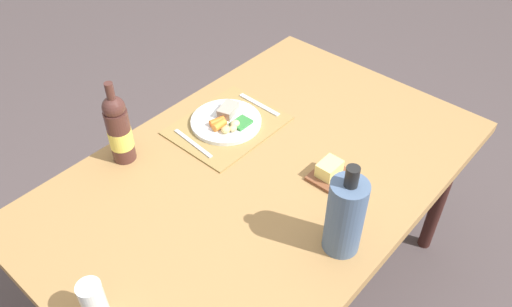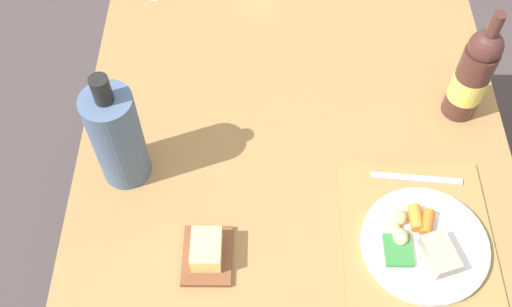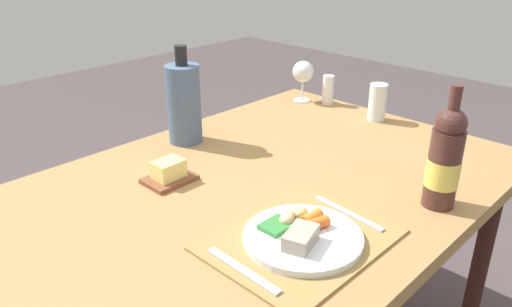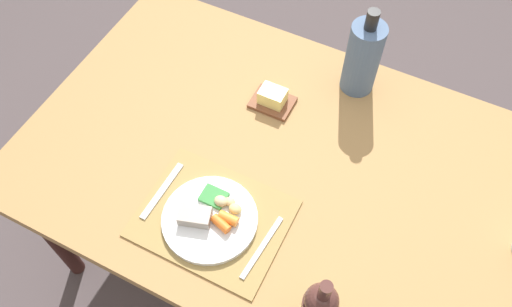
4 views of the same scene
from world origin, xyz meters
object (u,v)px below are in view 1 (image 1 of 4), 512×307
object	(u,v)px
dinner_plate	(227,121)
wine_bottle	(119,129)
fork	(259,105)
dining_table	(262,183)
cooler_bottle	(345,216)
water_tumbler	(94,303)
butter_dish	(329,171)
knife	(193,143)

from	to	relation	value
dinner_plate	wine_bottle	xyz separation A→B (m)	(0.36, -0.14, 0.10)
fork	dining_table	bearing A→B (deg)	43.72
cooler_bottle	water_tumbler	xyz separation A→B (m)	(0.59, -0.33, -0.07)
dining_table	dinner_plate	bearing A→B (deg)	-110.96
water_tumbler	butter_dish	xyz separation A→B (m)	(-0.80, 0.15, -0.03)
fork	water_tumbler	distance (m)	0.98
butter_dish	fork	bearing A→B (deg)	-108.16
fork	dinner_plate	bearing A→B (deg)	-4.25
dinner_plate	cooler_bottle	distance (m)	0.66
dining_table	wine_bottle	xyz separation A→B (m)	(0.26, -0.39, 0.19)
knife	water_tumbler	distance (m)	0.69
cooler_bottle	butter_dish	distance (m)	0.30
dining_table	knife	world-z (taller)	knife
dining_table	butter_dish	size ratio (longest dim) A/B	11.83
dinner_plate	wine_bottle	world-z (taller)	wine_bottle
dinner_plate	butter_dish	bearing A→B (deg)	93.25
water_tumbler	knife	bearing A→B (deg)	-153.74
fork	butter_dish	distance (m)	0.45
dining_table	cooler_bottle	distance (m)	0.43
wine_bottle	cooler_bottle	distance (m)	0.79
cooler_bottle	fork	bearing A→B (deg)	-119.54
knife	wine_bottle	bearing A→B (deg)	-27.61
wine_bottle	water_tumbler	world-z (taller)	wine_bottle
wine_bottle	knife	bearing A→B (deg)	147.35
butter_dish	wine_bottle	bearing A→B (deg)	-56.29
butter_dish	knife	bearing A→B (deg)	-67.52
cooler_bottle	butter_dish	world-z (taller)	cooler_bottle
fork	knife	distance (m)	0.33
dinner_plate	water_tumbler	xyz separation A→B (m)	(0.78, 0.29, 0.04)
fork	water_tumbler	world-z (taller)	water_tumbler
knife	dinner_plate	bearing A→B (deg)	-178.46
water_tumbler	cooler_bottle	bearing A→B (deg)	150.64
knife	water_tumbler	xyz separation A→B (m)	(0.62, 0.30, 0.05)
dinner_plate	butter_dish	xyz separation A→B (m)	(-0.03, 0.44, 0.01)
dining_table	fork	distance (m)	0.36
dinner_plate	wine_bottle	size ratio (longest dim) A/B	0.85
fork	wine_bottle	size ratio (longest dim) A/B	0.64
dining_table	water_tumbler	bearing A→B (deg)	3.27
water_tumbler	dining_table	bearing A→B (deg)	-176.73
dining_table	dinner_plate	xyz separation A→B (m)	(-0.10, -0.26, 0.08)
fork	wine_bottle	bearing A→B (deg)	-15.05
wine_bottle	water_tumbler	xyz separation A→B (m)	(0.42, 0.43, -0.07)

